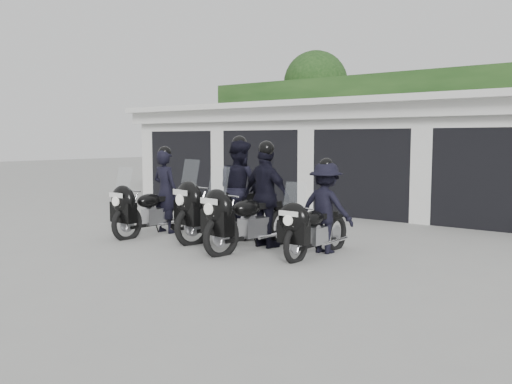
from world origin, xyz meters
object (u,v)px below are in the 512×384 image
Objects in this scene: police_bike_b at (231,194)px; police_bike_d at (321,212)px; police_bike_c at (259,202)px; police_bike_a at (155,199)px.

police_bike_b reaches higher than police_bike_d.
police_bike_c reaches higher than police_bike_d.
police_bike_a is at bearing -173.06° from police_bike_d.
police_bike_b is at bearing 164.65° from police_bike_c.
police_bike_b is at bearing 21.64° from police_bike_a.
police_bike_b is at bearing 176.04° from police_bike_d.
police_bike_c is 1.17× the size of police_bike_d.
police_bike_a is 0.90× the size of police_bike_b.
police_bike_d is (1.12, 0.27, -0.12)m from police_bike_c.
police_bike_a is at bearing -168.54° from police_bike_c.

